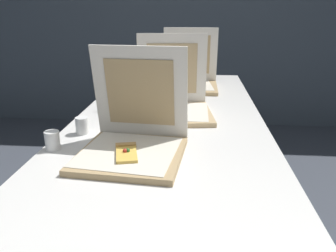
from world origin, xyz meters
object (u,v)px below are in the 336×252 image
(cup_white_near_left, at_px, (52,140))
(pizza_box_middle, at_px, (174,103))
(table, at_px, (167,134))
(cup_white_near_center, at_px, (82,126))
(pizza_box_front, at_px, (133,140))
(pizza_box_back, at_px, (190,80))

(cup_white_near_left, bearing_deg, pizza_box_middle, 49.37)
(table, xyz_separation_m, cup_white_near_left, (-0.40, -0.31, 0.08))
(table, distance_m, pizza_box_middle, 0.20)
(pizza_box_middle, bearing_deg, table, -102.77)
(cup_white_near_center, relative_size, cup_white_near_left, 1.00)
(pizza_box_middle, height_order, cup_white_near_center, pizza_box_middle)
(table, bearing_deg, pizza_box_front, -106.01)
(pizza_box_front, xyz_separation_m, cup_white_near_center, (-0.25, 0.19, -0.02))
(pizza_box_middle, height_order, cup_white_near_left, pizza_box_middle)
(pizza_box_front, height_order, cup_white_near_left, pizza_box_front)
(pizza_box_middle, bearing_deg, cup_white_near_center, -145.83)
(table, distance_m, cup_white_near_center, 0.38)
(cup_white_near_left, bearing_deg, cup_white_near_center, 71.84)
(cup_white_near_left, bearing_deg, pizza_box_back, 65.67)
(cup_white_near_center, bearing_deg, cup_white_near_left, -108.16)
(pizza_box_middle, bearing_deg, pizza_box_front, -109.43)
(pizza_box_front, distance_m, cup_white_near_center, 0.31)
(table, xyz_separation_m, pizza_box_middle, (0.02, 0.18, 0.10))
(pizza_box_front, height_order, pizza_box_middle, pizza_box_middle)
(pizza_box_middle, bearing_deg, pizza_box_back, 76.77)
(table, bearing_deg, pizza_box_back, 83.74)
(pizza_box_middle, bearing_deg, cup_white_near_left, -137.49)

